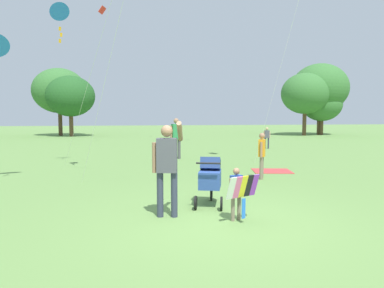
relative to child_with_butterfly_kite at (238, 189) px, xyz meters
name	(u,v)px	position (x,y,z in m)	size (l,w,h in m)	color
ground_plane	(217,220)	(-0.36, 0.09, -0.58)	(120.00, 120.00, 0.00)	#668E47
treeline_distant	(136,93)	(-1.56, 25.92, 3.34)	(43.80, 8.44, 6.88)	brown
child_with_butterfly_kite	(238,189)	(0.00, 0.00, 0.00)	(0.67, 0.47, 0.96)	#7F705B
person_adult_flyer	(167,162)	(-1.22, 0.47, 0.46)	(0.62, 0.52, 1.80)	#33384C
stroller	(210,177)	(-0.24, 1.17, 0.03)	(0.72, 1.12, 1.03)	black
kite_green_novelty	(60,13)	(-4.36, 7.44, 4.95)	(2.59, 3.98, 5.90)	blue
person_red_shirt	(262,152)	(1.94, 3.89, 0.23)	(0.30, 0.40, 1.38)	#7F705B
person_sitting_far	(176,135)	(0.00, 9.06, 0.47)	(0.55, 0.34, 1.77)	#4C4C51
person_couple_left	(267,136)	(5.69, 12.93, 0.14)	(0.39, 0.20, 1.21)	#33384C
picnic_blanket	(272,171)	(2.81, 5.20, -0.57)	(1.27, 1.05, 0.02)	#CC3D3D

